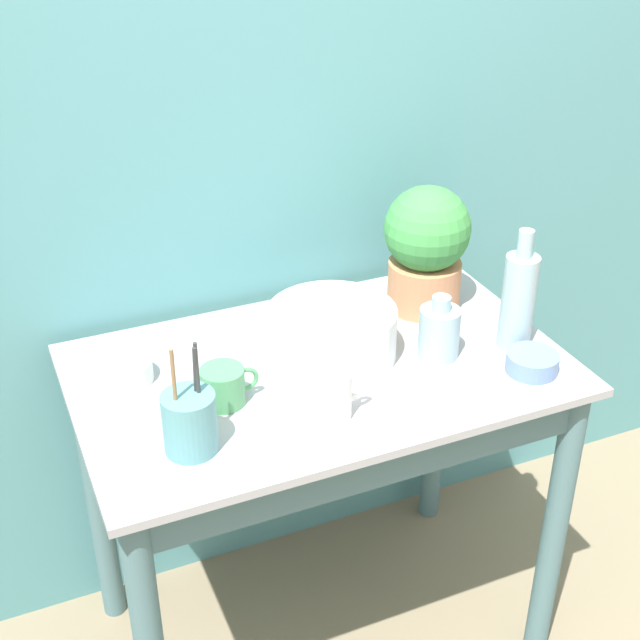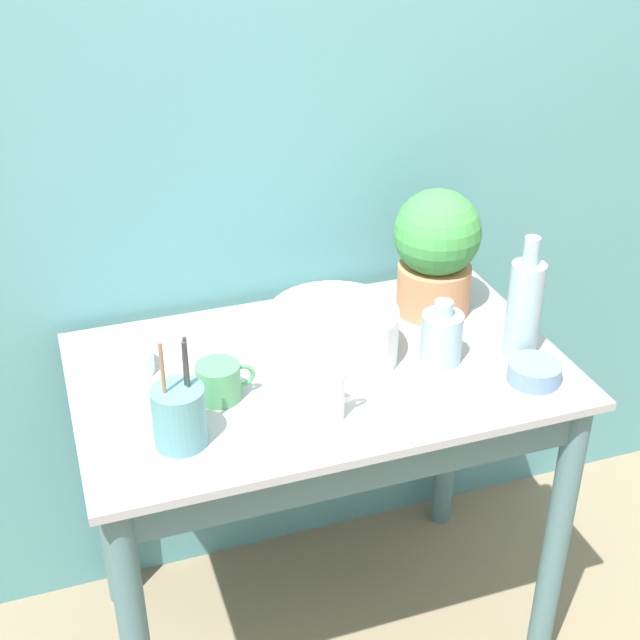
{
  "view_description": "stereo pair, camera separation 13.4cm",
  "coord_description": "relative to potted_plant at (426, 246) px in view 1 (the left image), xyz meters",
  "views": [
    {
      "loc": [
        -0.67,
        -1.2,
        1.93
      ],
      "look_at": [
        0.0,
        0.33,
        0.96
      ],
      "focal_mm": 50.0,
      "sensor_mm": 36.0,
      "label": 1
    },
    {
      "loc": [
        -0.54,
        -1.25,
        1.93
      ],
      "look_at": [
        0.0,
        0.33,
        0.96
      ],
      "focal_mm": 50.0,
      "sensor_mm": 36.0,
      "label": 2
    }
  ],
  "objects": [
    {
      "name": "counter_table",
      "position": [
        -0.35,
        -0.18,
        -0.35
      ],
      "size": [
        1.09,
        0.67,
        0.84
      ],
      "color": "slate",
      "rests_on": "ground_plane"
    },
    {
      "name": "mug_green",
      "position": [
        -0.59,
        -0.2,
        -0.12
      ],
      "size": [
        0.13,
        0.09,
        0.08
      ],
      "color": "#4C935B",
      "rests_on": "counter_table"
    },
    {
      "name": "wall_back",
      "position": [
        -0.35,
        0.24,
        0.19
      ],
      "size": [
        6.0,
        0.05,
        2.4
      ],
      "color": "teal",
      "rests_on": "ground_plane"
    },
    {
      "name": "bowl_small_enamel_white",
      "position": [
        -0.76,
        -0.03,
        -0.14
      ],
      "size": [
        0.12,
        0.12,
        0.05
      ],
      "color": "silver",
      "rests_on": "counter_table"
    },
    {
      "name": "bottle_tall",
      "position": [
        0.1,
        -0.25,
        -0.04
      ],
      "size": [
        0.08,
        0.08,
        0.29
      ],
      "color": "#93B2BC",
      "rests_on": "counter_table"
    },
    {
      "name": "potted_plant",
      "position": [
        0.0,
        0.0,
        0.0
      ],
      "size": [
        0.21,
        0.21,
        0.32
      ],
      "color": "tan",
      "rests_on": "counter_table"
    },
    {
      "name": "bowl_wash_large",
      "position": [
        -0.3,
        -0.12,
        -0.11
      ],
      "size": [
        0.29,
        0.29,
        0.12
      ],
      "color": "silver",
      "rests_on": "counter_table"
    },
    {
      "name": "bowl_small_blue",
      "position": [
        0.08,
        -0.36,
        -0.14
      ],
      "size": [
        0.12,
        0.12,
        0.04
      ],
      "color": "#6684B2",
      "rests_on": "counter_table"
    },
    {
      "name": "mug_white",
      "position": [
        -0.4,
        -0.33,
        -0.11
      ],
      "size": [
        0.13,
        0.09,
        0.1
      ],
      "color": "white",
      "rests_on": "counter_table"
    },
    {
      "name": "utensil_cup",
      "position": [
        -0.69,
        -0.33,
        -0.1
      ],
      "size": [
        0.11,
        0.11,
        0.24
      ],
      "color": "#569399",
      "rests_on": "counter_table"
    },
    {
      "name": "bottle_short",
      "position": [
        -0.08,
        -0.22,
        -0.1
      ],
      "size": [
        0.09,
        0.09,
        0.15
      ],
      "color": "#93B2BC",
      "rests_on": "counter_table"
    }
  ]
}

